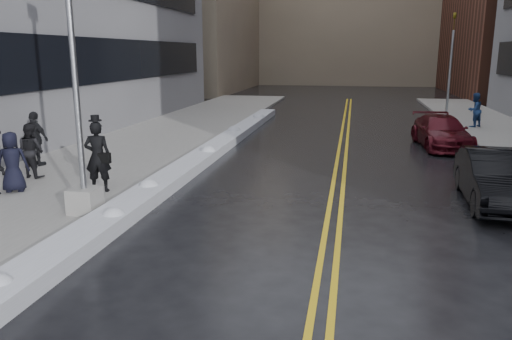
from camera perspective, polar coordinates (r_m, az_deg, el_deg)
The scene contains 15 objects.
ground at distance 9.60m, azimuth -7.24°, elevation -10.51°, with size 160.00×160.00×0.00m, color black.
sidewalk_west at distance 20.59m, azimuth -13.88°, elevation 2.31°, with size 5.50×50.00×0.15m, color gray.
lane_line_left at distance 18.74m, azimuth 9.28°, elevation 1.24°, with size 0.12×50.00×0.01m, color gold.
lane_line_right at distance 18.73m, azimuth 10.19°, elevation 1.20°, with size 0.12×50.00×0.01m, color gold.
snow_ridge at distance 17.55m, azimuth -6.79°, elevation 1.06°, with size 0.90×30.00×0.34m, color silver.
building_west_far at distance 55.68m, azimuth -8.75°, elevation 18.44°, with size 14.00×22.00×18.00m, color gray.
lamppost at distance 12.08m, azimuth -19.71°, elevation 6.22°, with size 0.65×0.65×7.62m.
traffic_signal at distance 32.83m, azimuth 21.38°, elevation 11.61°, with size 0.16×0.20×6.00m.
pedestrian_fedora at distance 14.13m, azimuth -17.64°, elevation 1.46°, with size 0.70×0.46×1.93m, color black.
pedestrian_b at distance 16.51m, azimuth -24.31°, elevation 2.04°, with size 0.80×0.62×1.65m, color black.
pedestrian_c at distance 15.00m, azimuth -26.09°, elevation 0.83°, with size 0.81×0.52×1.65m, color black.
pedestrian_d at distance 18.16m, azimuth -23.87°, elevation 3.28°, with size 1.06×0.44×1.82m, color black.
pedestrian_east at distance 27.79m, azimuth 23.70°, elevation 6.30°, with size 0.84×0.65×1.73m, color navy.
car_black at distance 14.24m, azimuth 25.77°, elevation -0.86°, with size 1.49×4.27×1.41m, color black.
car_maroon at distance 22.10m, azimuth 20.43°, elevation 4.11°, with size 1.82×4.49×1.30m, color #470B14.
Camera 1 is at (2.83, -8.33, 3.86)m, focal length 35.00 mm.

